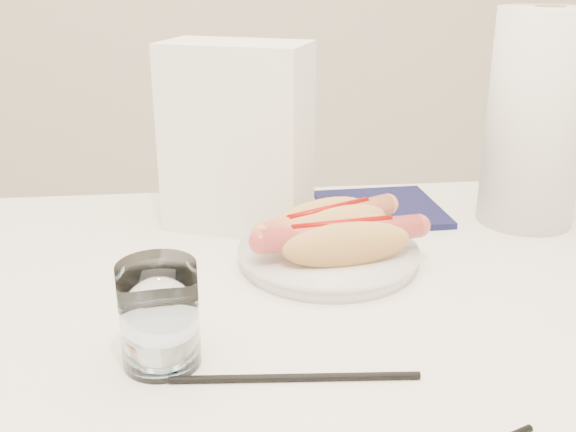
{
  "coord_description": "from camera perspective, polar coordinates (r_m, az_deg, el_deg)",
  "views": [
    {
      "loc": [
        -0.06,
        -0.61,
        1.09
      ],
      "look_at": [
        0.02,
        0.09,
        0.82
      ],
      "focal_mm": 42.03,
      "sensor_mm": 36.0,
      "label": 1
    }
  ],
  "objects": [
    {
      "name": "table",
      "position": [
        0.73,
        -0.89,
        -12.3
      ],
      "size": [
        1.2,
        0.8,
        0.75
      ],
      "color": "white",
      "rests_on": "ground"
    },
    {
      "name": "plate",
      "position": [
        0.8,
        3.41,
        -3.49
      ],
      "size": [
        0.21,
        0.21,
        0.02
      ],
      "primitive_type": "cylinder",
      "rotation": [
        0.0,
        0.0,
        -0.02
      ],
      "color": "white",
      "rests_on": "table"
    },
    {
      "name": "hotdog_left",
      "position": [
        0.81,
        3.46,
        -0.73
      ],
      "size": [
        0.18,
        0.13,
        0.05
      ],
      "rotation": [
        0.0,
        0.0,
        0.47
      ],
      "color": "#EAB15D",
      "rests_on": "plate"
    },
    {
      "name": "hotdog_right",
      "position": [
        0.76,
        4.58,
        -2.03
      ],
      "size": [
        0.19,
        0.09,
        0.05
      ],
      "rotation": [
        0.0,
        0.0,
        0.15
      ],
      "color": "#DDA156",
      "rests_on": "plate"
    },
    {
      "name": "water_glass",
      "position": [
        0.6,
        -10.82,
        -8.22
      ],
      "size": [
        0.07,
        0.07,
        0.1
      ],
      "primitive_type": "cylinder",
      "color": "white",
      "rests_on": "table"
    },
    {
      "name": "chopstick_near",
      "position": [
        0.59,
        0.6,
        -13.5
      ],
      "size": [
        0.21,
        0.02,
        0.01
      ],
      "primitive_type": "cylinder",
      "rotation": [
        0.0,
        1.57,
        -0.08
      ],
      "color": "black",
      "rests_on": "table"
    },
    {
      "name": "napkin_box",
      "position": [
        0.88,
        -4.3,
        6.64
      ],
      "size": [
        0.21,
        0.16,
        0.24
      ],
      "primitive_type": "cube",
      "rotation": [
        0.0,
        0.0,
        -0.4
      ],
      "color": "white",
      "rests_on": "table"
    },
    {
      "name": "navy_napkin",
      "position": [
        0.97,
        7.83,
        0.61
      ],
      "size": [
        0.17,
        0.17,
        0.01
      ],
      "primitive_type": "cube",
      "rotation": [
        0.0,
        0.0,
        0.04
      ],
      "color": "#13143B",
      "rests_on": "table"
    },
    {
      "name": "paper_towel_roll",
      "position": [
        0.95,
        20.21,
        7.67
      ],
      "size": [
        0.15,
        0.15,
        0.28
      ],
      "primitive_type": "cylinder",
      "rotation": [
        0.0,
        0.0,
        0.2
      ],
      "color": "white",
      "rests_on": "table"
    }
  ]
}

